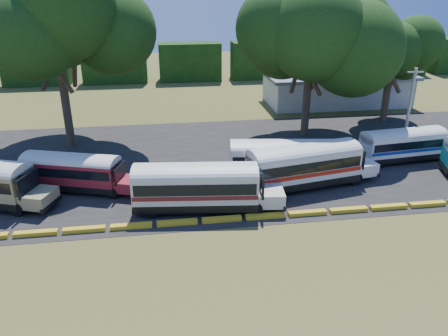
{
  "coord_description": "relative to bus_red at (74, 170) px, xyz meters",
  "views": [
    {
      "loc": [
        -5.14,
        -24.49,
        14.86
      ],
      "look_at": [
        -0.6,
        6.0,
        1.77
      ],
      "focal_mm": 35.0,
      "sensor_mm": 36.0,
      "label": 1
    }
  ],
  "objects": [
    {
      "name": "ground",
      "position": [
        11.97,
        -7.48,
        -1.7
      ],
      "size": [
        160.0,
        160.0,
        0.0
      ],
      "primitive_type": "plane",
      "color": "#414D19",
      "rests_on": "ground"
    },
    {
      "name": "asphalt_strip",
      "position": [
        12.97,
        4.52,
        -1.69
      ],
      "size": [
        64.0,
        24.0,
        0.02
      ],
      "primitive_type": "cube",
      "color": "black",
      "rests_on": "ground"
    },
    {
      "name": "curb",
      "position": [
        11.97,
        -6.48,
        -1.55
      ],
      "size": [
        53.7,
        0.45,
        0.3
      ],
      "color": "yellow",
      "rests_on": "ground"
    },
    {
      "name": "terminal_building",
      "position": [
        29.97,
        22.52,
        0.33
      ],
      "size": [
        19.0,
        9.0,
        4.0
      ],
      "color": "beige",
      "rests_on": "ground"
    },
    {
      "name": "treeline_backdrop",
      "position": [
        11.97,
        40.52,
        1.3
      ],
      "size": [
        130.0,
        4.0,
        6.0
      ],
      "color": "black",
      "rests_on": "ground"
    },
    {
      "name": "bus_red",
      "position": [
        0.0,
        0.0,
        0.0
      ],
      "size": [
        9.27,
        4.92,
        2.97
      ],
      "rotation": [
        0.0,
        0.0,
        -0.32
      ],
      "color": "black",
      "rests_on": "ground"
    },
    {
      "name": "bus_cream_west",
      "position": [
        9.15,
        -4.59,
        0.25
      ],
      "size": [
        10.75,
        3.76,
        3.46
      ],
      "rotation": [
        0.0,
        0.0,
        -0.11
      ],
      "color": "black",
      "rests_on": "ground"
    },
    {
      "name": "bus_cream_east",
      "position": [
        16.49,
        -0.52,
        0.22
      ],
      "size": [
        10.58,
        3.96,
        3.39
      ],
      "rotation": [
        0.0,
        0.0,
        -0.14
      ],
      "color": "black",
      "rests_on": "ground"
    },
    {
      "name": "bus_white_red",
      "position": [
        17.75,
        -2.0,
        0.29
      ],
      "size": [
        11.03,
        4.62,
        3.53
      ],
      "rotation": [
        0.0,
        0.0,
        0.19
      ],
      "color": "black",
      "rests_on": "ground"
    },
    {
      "name": "bus_white_blue",
      "position": [
        28.19,
        1.93,
        0.01
      ],
      "size": [
        9.38,
        3.21,
        3.02
      ],
      "rotation": [
        0.0,
        0.0,
        0.1
      ],
      "color": "black",
      "rests_on": "ground"
    },
    {
      "name": "tree_west",
      "position": [
        -2.17,
        10.75,
        10.51
      ],
      "size": [
        12.95,
        12.95,
        17.0
      ],
      "color": "#3E2B1F",
      "rests_on": "ground"
    },
    {
      "name": "tree_center",
      "position": [
        21.74,
        10.36,
        8.44
      ],
      "size": [
        11.72,
        11.72,
        14.48
      ],
      "color": "#3E2B1F",
      "rests_on": "ground"
    },
    {
      "name": "tree_east",
      "position": [
        32.52,
        14.02,
        6.45
      ],
      "size": [
        7.47,
        7.47,
        10.97
      ],
      "color": "#3E2B1F",
      "rests_on": "ground"
    },
    {
      "name": "utility_pole",
      "position": [
        30.02,
        5.04,
        2.29
      ],
      "size": [
        1.6,
        0.3,
        7.77
      ],
      "color": "gray",
      "rests_on": "ground"
    }
  ]
}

